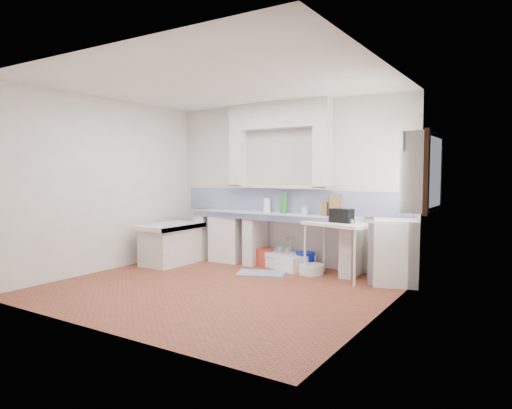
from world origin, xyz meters
The scene contains 36 objects.
floor centered at (0.00, 0.00, 0.00)m, with size 4.50×4.50×0.00m, color brown.
ceiling centered at (0.00, 0.00, 2.80)m, with size 4.50×4.50×0.00m, color silver.
wall_back centered at (0.00, 2.00, 1.40)m, with size 4.50×4.50×0.00m, color silver.
wall_front centered at (0.00, -2.00, 1.40)m, with size 4.50×4.50×0.00m, color silver.
wall_left centered at (-2.25, 0.00, 1.40)m, with size 4.50×4.50×0.00m, color silver.
wall_right centered at (2.25, 0.00, 1.40)m, with size 4.50×4.50×0.00m, color silver.
alcove_mass centered at (-0.10, 1.88, 2.58)m, with size 1.90×0.25×0.45m, color silver.
window_frame centered at (2.42, 1.20, 1.60)m, with size 0.35×0.86×1.06m, color #3C2213.
lace_valance centered at (2.28, 1.20, 1.98)m, with size 0.01×0.84×0.24m, color white.
counter_slab centered at (-0.10, 1.70, 0.86)m, with size 3.00×0.60×0.08m, color white.
counter_lip centered at (-0.10, 1.42, 0.86)m, with size 3.00×0.04×0.10m, color navy.
counter_pier_left centered at (-1.50, 1.70, 0.41)m, with size 0.20×0.55×0.82m, color silver.
counter_pier_mid centered at (-0.45, 1.70, 0.41)m, with size 0.20×0.55×0.82m, color silver.
counter_pier_right centered at (1.30, 1.70, 0.41)m, with size 0.20×0.55×0.82m, color silver.
peninsula_top centered at (-1.70, 0.90, 0.66)m, with size 0.70×1.10×0.08m, color white.
peninsula_base centered at (-1.70, 0.90, 0.31)m, with size 0.60×1.00×0.62m, color silver.
peninsula_lip centered at (-1.37, 0.90, 0.66)m, with size 0.04×1.10×0.10m, color navy.
backsplash centered at (0.00, 1.99, 1.10)m, with size 4.27×0.03×0.40m, color navy.
stove centered at (-1.00, 1.69, 0.40)m, with size 0.57×0.55×0.81m, color white.
sink centered at (0.16, 1.69, 0.11)m, with size 0.92×0.50×0.22m, color white.
side_table centered at (1.19, 1.44, 0.42)m, with size 1.02×0.56×0.05m, color white.
fridge centered at (2.01, 1.55, 0.46)m, with size 0.60×0.60×0.93m, color white.
bucket_red centered at (-0.25, 1.69, 0.14)m, with size 0.31×0.31×0.29m, color #B13324.
bucket_orange centered at (0.25, 1.55, 0.12)m, with size 0.26×0.26×0.24m, color #C36A1C.
bucket_blue centered at (0.51, 1.71, 0.15)m, with size 0.31×0.31×0.29m, color #0614B5.
basin_white centered at (0.73, 1.48, 0.08)m, with size 0.39×0.39×0.15m, color white.
water_bottle_a centered at (-0.04, 1.83, 0.16)m, with size 0.08×0.08×0.32m, color silver.
water_bottle_b centered at (0.10, 1.84, 0.16)m, with size 0.08×0.08×0.31m, color silver.
black_bag centered at (1.23, 1.46, 0.95)m, with size 0.33×0.19×0.21m, color black.
green_bottle_a centered at (-0.01, 1.85, 1.06)m, with size 0.07×0.07×0.32m, color #297532.
green_bottle_b centered at (0.05, 1.85, 1.08)m, with size 0.08×0.08×0.36m, color #297532.
knife_block centered at (0.80, 1.80, 1.01)m, with size 0.11×0.09×0.22m, color brown.
cutting_board centered at (0.96, 1.85, 1.07)m, with size 0.02×0.25×0.34m, color brown.
paper_towel centered at (-0.31, 1.85, 1.02)m, with size 0.12×0.12×0.24m, color white.
soap_bottle centered at (0.43, 1.85, 0.99)m, with size 0.08×0.08×0.17m, color white.
rug centered at (0.04, 1.10, 0.01)m, with size 0.75×0.43×0.01m, color #2E3D99.
Camera 1 is at (3.74, -4.93, 1.59)m, focal length 31.74 mm.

